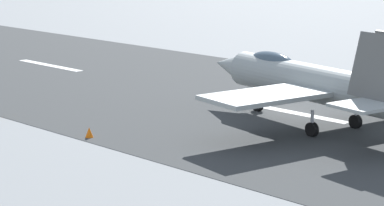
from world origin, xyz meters
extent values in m
plane|color=gray|center=(0.00, 0.00, 0.00)|extent=(400.00, 400.00, 0.00)
cube|color=#353839|center=(0.00, 0.00, 0.01)|extent=(240.00, 26.00, 0.02)
cube|color=white|center=(-0.37, 0.00, 0.02)|extent=(8.00, 0.70, 0.00)
cube|color=white|center=(24.48, 0.00, 0.02)|extent=(8.00, 0.70, 0.00)
cylinder|color=#979F9D|center=(-3.30, 1.97, 2.42)|extent=(12.32, 4.13, 2.04)
cone|color=#979F9D|center=(4.06, 0.66, 2.42)|extent=(3.06, 2.20, 1.74)
ellipsoid|color=#3F5160|center=(0.07, 1.37, 3.19)|extent=(3.74, 1.71, 1.10)
cube|color=#979F9D|center=(-3.56, 6.25, 2.32)|extent=(4.45, 6.79, 0.24)
cube|color=#979F9D|center=(-5.01, -1.96, 2.32)|extent=(4.45, 6.79, 0.24)
cube|color=#979F9D|center=(-9.02, 5.42, 2.52)|extent=(2.85, 3.18, 0.16)
cube|color=#5B5C5B|center=(-8.36, 3.78, 4.12)|extent=(2.73, 1.39, 3.14)
cylinder|color=silver|center=(1.30, 1.15, 0.70)|extent=(0.18, 0.18, 1.40)
cylinder|color=black|center=(1.30, 1.15, 0.38)|extent=(0.80, 0.43, 0.76)
cylinder|color=silver|center=(-4.79, 3.86, 0.70)|extent=(0.18, 0.18, 1.40)
cylinder|color=black|center=(-4.79, 3.86, 0.38)|extent=(0.80, 0.43, 0.76)
cylinder|color=silver|center=(-5.35, 0.71, 0.70)|extent=(0.18, 0.18, 1.40)
cylinder|color=black|center=(-5.35, 0.71, 0.38)|extent=(0.80, 0.43, 0.76)
cone|color=orange|center=(3.19, 12.34, 0.28)|extent=(0.44, 0.44, 0.55)
camera|label=1|loc=(-29.89, 37.38, 10.37)|focal=76.13mm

